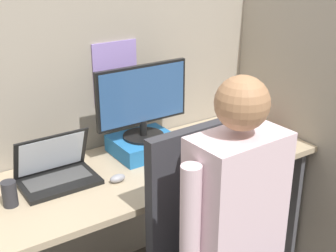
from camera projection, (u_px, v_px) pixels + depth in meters
The scene contains 11 objects.
cubicle_panel_back at pixel (115, 132), 2.46m from camera, with size 2.17×0.05×1.56m.
cubicle_panel_right at pixel (286, 122), 2.59m from camera, with size 0.04×1.24×1.56m.
desk at pixel (149, 196), 2.28m from camera, with size 1.67×0.62×0.73m.
paper_box at pixel (144, 145), 2.33m from camera, with size 0.30×0.26×0.08m.
monitor at pixel (142, 100), 2.24m from camera, with size 0.48×0.20×0.37m.
laptop at pixel (57, 173), 2.05m from camera, with size 0.33×0.22×0.22m.
mouse at pixel (118, 178), 2.06m from camera, with size 0.07×0.04×0.04m.
stapler at pixel (262, 129), 2.57m from camera, with size 0.04×0.14×0.04m.
carrot_toy at pixel (221, 165), 2.16m from camera, with size 0.04×0.14×0.04m.
person at pixel (245, 233), 1.64m from camera, with size 0.48×0.43×1.34m.
pen_cup at pixel (10, 194), 1.87m from camera, with size 0.06×0.06×0.11m.
Camera 1 is at (-1.02, -1.39, 1.75)m, focal length 50.00 mm.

